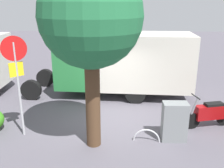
% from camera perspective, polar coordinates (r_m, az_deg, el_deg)
% --- Properties ---
extents(ground_plane, '(60.00, 60.00, 0.00)m').
position_cam_1_polar(ground_plane, '(9.42, -0.25, -8.52)').
color(ground_plane, '#4F4B54').
extents(box_truck_near, '(7.65, 2.51, 2.88)m').
position_cam_1_polar(box_truck_near, '(11.61, 2.68, 4.99)').
color(box_truck_near, black).
rests_on(box_truck_near, ground).
extents(motorcycle, '(1.78, 0.71, 1.20)m').
position_cam_1_polar(motorcycle, '(9.51, 21.10, -6.10)').
color(motorcycle, black).
rests_on(motorcycle, ground).
extents(stop_sign, '(0.71, 0.33, 3.26)m').
position_cam_1_polar(stop_sign, '(8.31, -20.60, 2.67)').
color(stop_sign, '#9E9EA3').
rests_on(stop_sign, ground).
extents(street_tree, '(2.82, 2.82, 5.24)m').
position_cam_1_polar(street_tree, '(6.96, -4.78, 14.42)').
color(street_tree, '#47301E').
rests_on(street_tree, ground).
extents(utility_cabinet, '(0.78, 0.48, 1.26)m').
position_cam_1_polar(utility_cabinet, '(8.27, 13.82, -8.20)').
color(utility_cabinet, slate).
rests_on(utility_cabinet, ground).
extents(bike_rack_hoop, '(0.85, 0.12, 0.85)m').
position_cam_1_polar(bike_rack_hoop, '(8.31, 7.72, -12.59)').
color(bike_rack_hoop, '#B7B7BC').
rests_on(bike_rack_hoop, ground).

